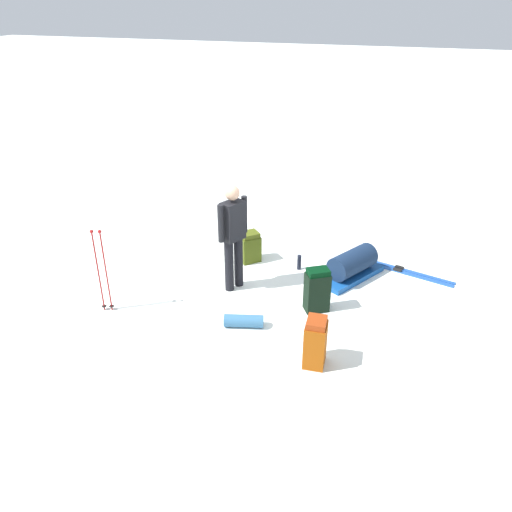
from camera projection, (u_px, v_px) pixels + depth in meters
ground_plane at (256, 296)px, 7.76m from camera, size 80.00×80.00×0.00m
skier_standing at (233, 233)px, 7.56m from camera, size 0.35×0.52×1.70m
ski_pair_near at (398, 270)px, 8.47m from camera, size 1.84×0.64×0.05m
backpack_large_dark at (317, 290)px, 7.28m from camera, size 0.41×0.38×0.68m
backpack_bright at (315, 342)px, 6.21m from camera, size 0.28×0.33×0.67m
backpack_small_spare at (250, 247)px, 8.66m from camera, size 0.43×0.43×0.54m
ski_poles_planted_near at (101, 267)px, 7.10m from camera, size 0.18×0.10×1.30m
gear_sled at (352, 266)px, 8.16m from camera, size 0.98×1.26×0.49m
sleeping_mat_rolled at (244, 321)px, 7.03m from camera, size 0.58×0.32×0.18m
thermos_bottle at (299, 262)px, 8.45m from camera, size 0.07×0.07×0.26m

